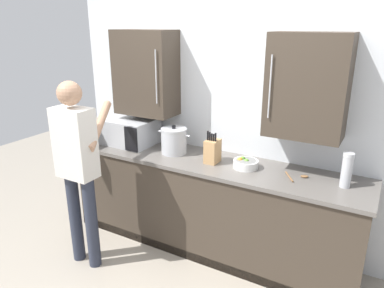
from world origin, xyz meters
TOP-DOWN VIEW (x-y plane):
  - back_wall_tiled at (-0.00, 1.01)m, footprint 3.29×0.44m
  - counter_unit at (0.00, 0.72)m, footprint 2.83×0.62m
  - microwave_oven at (-0.98, 0.75)m, footprint 0.56×0.80m
  - stock_pot at (-0.39, 0.73)m, footprint 0.35×0.25m
  - wooden_spoon at (0.81, 0.74)m, footprint 0.20×0.19m
  - fruit_bowl at (0.36, 0.72)m, footprint 0.22×0.22m
  - knife_block at (0.05, 0.70)m, footprint 0.11×0.15m
  - thermos_flask at (1.17, 0.74)m, footprint 0.08×0.08m
  - person_figure at (-0.87, -0.04)m, footprint 0.44×0.61m

SIDE VIEW (x-z plane):
  - counter_unit at x=0.00m, z-range 0.00..0.91m
  - wooden_spoon at x=0.81m, z-range 0.92..0.93m
  - fruit_bowl at x=0.36m, z-range 0.91..1.00m
  - person_figure at x=-0.87m, z-range 0.17..1.85m
  - knife_block at x=0.05m, z-range 0.88..1.17m
  - stock_pot at x=-0.39m, z-range 0.90..1.18m
  - microwave_oven at x=-0.98m, z-range 0.91..1.18m
  - thermos_flask at x=1.17m, z-range 0.92..1.19m
  - back_wall_tiled at x=0.00m, z-range 0.11..2.63m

